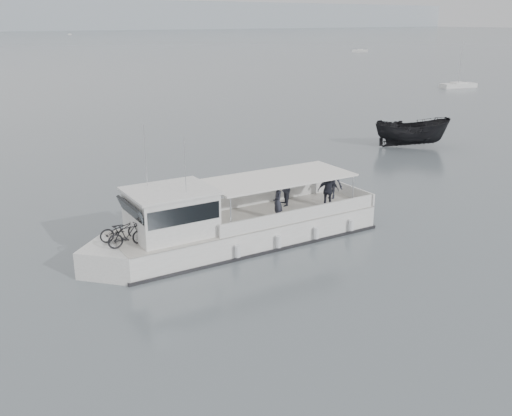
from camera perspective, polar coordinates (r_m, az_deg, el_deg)
ground at (r=26.94m, az=-3.98°, el=-3.64°), size 1400.00×1400.00×0.00m
tour_boat at (r=26.24m, az=-3.26°, el=-1.89°), size 14.68×4.73×6.11m
dark_motorboat at (r=49.18m, az=15.35°, el=7.32°), size 6.44×5.42×2.40m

